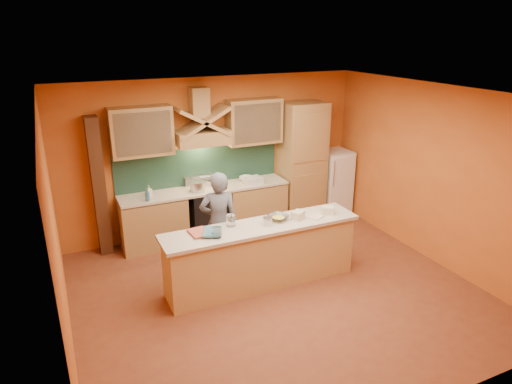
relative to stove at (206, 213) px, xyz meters
name	(u,v)px	position (x,y,z in m)	size (l,w,h in m)	color
floor	(277,292)	(0.30, -2.20, -0.45)	(5.50, 5.00, 0.01)	brown
ceiling	(280,95)	(0.30, -2.20, 2.35)	(5.50, 5.00, 0.01)	white
wall_back	(215,156)	(0.30, 0.30, 0.95)	(5.50, 0.02, 2.80)	#C66626
wall_front	(411,295)	(0.30, -4.70, 0.95)	(5.50, 0.02, 2.80)	#C66626
wall_left	(56,239)	(-2.45, -2.20, 0.95)	(0.02, 5.00, 2.80)	#C66626
wall_right	(434,175)	(3.05, -2.20, 0.95)	(0.02, 5.00, 2.80)	#C66626
base_cabinet_left	(154,223)	(-0.95, 0.00, -0.02)	(1.10, 0.60, 0.86)	#AC834E
base_cabinet_right	(254,206)	(0.95, 0.00, -0.02)	(1.10, 0.60, 0.86)	#AC834E
counter_top	(205,189)	(0.00, 0.00, 0.45)	(3.00, 0.62, 0.04)	beige
stove	(206,213)	(0.00, 0.00, 0.00)	(0.60, 0.58, 0.90)	black
backsplash	(199,166)	(0.00, 0.28, 0.80)	(3.00, 0.03, 0.70)	#19372C
range_hood	(202,137)	(0.00, 0.05, 1.37)	(0.92, 0.50, 0.24)	#AC834E
hood_chimney	(199,102)	(0.00, 0.15, 1.95)	(0.30, 0.30, 0.50)	#AC834E
upper_cabinet_left	(141,131)	(-1.00, 0.12, 1.55)	(1.00, 0.35, 0.80)	#AC834E
upper_cabinet_right	(254,121)	(1.00, 0.12, 1.55)	(1.00, 0.35, 0.80)	#AC834E
pantry_column	(302,163)	(1.95, 0.00, 0.70)	(0.80, 0.60, 2.30)	#AC834E
fridge	(333,182)	(2.70, 0.00, 0.20)	(0.58, 0.60, 1.30)	white
trim_column_left	(99,187)	(-1.75, 0.15, 0.70)	(0.20, 0.30, 2.30)	#472816
island_body	(262,257)	(0.20, -1.90, -0.01)	(2.80, 0.55, 0.88)	tan
island_top	(262,227)	(0.20, -1.90, 0.47)	(2.90, 0.62, 0.05)	beige
person	(219,222)	(-0.20, -1.23, 0.35)	(0.58, 0.38, 1.59)	slate
pot_large	(197,187)	(-0.16, -0.07, 0.54)	(0.25, 0.25, 0.18)	silver
pot_small	(206,183)	(0.07, 0.14, 0.52)	(0.20, 0.20, 0.14)	silver
soap_bottle_a	(149,191)	(-0.97, 0.04, 0.56)	(0.08, 0.08, 0.18)	silver
soap_bottle_b	(147,195)	(-1.05, -0.20, 0.58)	(0.08, 0.08, 0.21)	#33648D
bowl_back	(246,179)	(0.82, 0.08, 0.51)	(0.25, 0.25, 0.08)	white
dish_rack	(253,180)	(0.88, -0.10, 0.53)	(0.31, 0.24, 0.11)	silver
book_lower	(190,234)	(-0.82, -1.81, 0.51)	(0.24, 0.33, 0.03)	#AD4F3D
book_upper	(203,232)	(-0.65, -1.84, 0.53)	(0.25, 0.34, 0.03)	teal
jar_large	(231,220)	(-0.21, -1.74, 0.58)	(0.13, 0.13, 0.16)	white
jar_small	(217,232)	(-0.51, -2.01, 0.57)	(0.12, 0.12, 0.15)	silver
kitchen_scale	(268,222)	(0.28, -1.93, 0.54)	(0.11, 0.11, 0.09)	white
mixing_bowl	(278,218)	(0.50, -1.83, 0.53)	(0.29, 0.29, 0.07)	silver
cloth	(316,217)	(1.05, -1.98, 0.50)	(0.22, 0.17, 0.01)	beige
grocery_bag_a	(298,215)	(0.78, -1.92, 0.55)	(0.18, 0.14, 0.12)	beige
grocery_bag_b	(328,210)	(1.28, -1.93, 0.55)	(0.18, 0.14, 0.11)	beige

